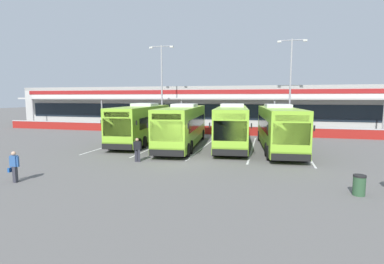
# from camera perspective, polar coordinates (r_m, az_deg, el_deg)

# --- Properties ---
(ground_plane) EXTENTS (200.00, 200.00, 0.00)m
(ground_plane) POSITION_cam_1_polar(r_m,az_deg,el_deg) (20.65, -0.93, -5.41)
(ground_plane) COLOR #605E5B
(terminal_building) EXTENTS (70.00, 13.00, 6.00)m
(terminal_building) POSITION_cam_1_polar(r_m,az_deg,el_deg) (46.68, 7.97, 5.07)
(terminal_building) COLOR #B7B7B2
(terminal_building) RESTS_ON ground
(red_barrier_wall) EXTENTS (60.00, 0.40, 1.10)m
(red_barrier_wall) POSITION_cam_1_polar(r_m,az_deg,el_deg) (34.58, 5.51, 0.44)
(red_barrier_wall) COLOR maroon
(red_barrier_wall) RESTS_ON ground
(coach_bus_leftmost) EXTENTS (3.92, 12.34, 3.78)m
(coach_bus_leftmost) POSITION_cam_1_polar(r_m,az_deg,el_deg) (28.88, -9.72, 1.58)
(coach_bus_leftmost) COLOR #8CC633
(coach_bus_leftmost) RESTS_ON ground
(coach_bus_left_centre) EXTENTS (3.92, 12.34, 3.78)m
(coach_bus_left_centre) POSITION_cam_1_polar(r_m,az_deg,el_deg) (25.93, -1.81, 1.09)
(coach_bus_left_centre) COLOR #8CC633
(coach_bus_left_centre) RESTS_ON ground
(coach_bus_centre) EXTENTS (3.92, 12.34, 3.78)m
(coach_bus_centre) POSITION_cam_1_polar(r_m,az_deg,el_deg) (26.31, 7.80, 1.11)
(coach_bus_centre) COLOR #8CC633
(coach_bus_centre) RESTS_ON ground
(coach_bus_right_centre) EXTENTS (3.92, 12.34, 3.78)m
(coach_bus_right_centre) POSITION_cam_1_polar(r_m,az_deg,el_deg) (25.50, 16.56, 0.71)
(coach_bus_right_centre) COLOR #8CC633
(coach_bus_right_centre) RESTS_ON ground
(bay_stripe_far_west) EXTENTS (0.14, 13.00, 0.01)m
(bay_stripe_far_west) POSITION_cam_1_polar(r_m,az_deg,el_deg) (29.27, -13.74, -1.97)
(bay_stripe_far_west) COLOR silver
(bay_stripe_far_west) RESTS_ON ground
(bay_stripe_west) EXTENTS (0.14, 13.00, 0.01)m
(bay_stripe_west) POSITION_cam_1_polar(r_m,az_deg,el_deg) (27.54, -6.02, -2.35)
(bay_stripe_west) COLOR silver
(bay_stripe_west) RESTS_ON ground
(bay_stripe_mid_west) EXTENTS (0.14, 13.00, 0.01)m
(bay_stripe_mid_west) POSITION_cam_1_polar(r_m,az_deg,el_deg) (26.37, 2.56, -2.73)
(bay_stripe_mid_west) COLOR silver
(bay_stripe_mid_west) RESTS_ON ground
(bay_stripe_centre) EXTENTS (0.14, 13.00, 0.01)m
(bay_stripe_centre) POSITION_cam_1_polar(r_m,az_deg,el_deg) (25.84, 11.72, -3.06)
(bay_stripe_centre) COLOR silver
(bay_stripe_centre) RESTS_ON ground
(bay_stripe_mid_east) EXTENTS (0.14, 13.00, 0.01)m
(bay_stripe_mid_east) POSITION_cam_1_polar(r_m,az_deg,el_deg) (25.99, 21.02, -3.32)
(bay_stripe_mid_east) COLOR silver
(bay_stripe_mid_east) RESTS_ON ground
(pedestrian_with_handbag) EXTENTS (0.62, 0.30, 1.62)m
(pedestrian_with_handbag) POSITION_cam_1_polar(r_m,az_deg,el_deg) (17.64, -31.43, -5.67)
(pedestrian_with_handbag) COLOR #33333D
(pedestrian_with_handbag) RESTS_ON ground
(pedestrian_child) EXTENTS (0.47, 0.42, 1.62)m
(pedestrian_child) POSITION_cam_1_polar(r_m,az_deg,el_deg) (20.16, -10.66, -3.29)
(pedestrian_child) COLOR #33333D
(pedestrian_child) RESTS_ON ground
(lamp_post_west) EXTENTS (3.24, 0.28, 11.00)m
(lamp_post_west) POSITION_cam_1_polar(r_m,az_deg,el_deg) (38.58, -5.94, 9.62)
(lamp_post_west) COLOR #9E9EA3
(lamp_post_west) RESTS_ON ground
(lamp_post_centre) EXTENTS (3.24, 0.28, 11.00)m
(lamp_post_centre) POSITION_cam_1_polar(r_m,az_deg,el_deg) (36.15, 18.71, 9.49)
(lamp_post_centre) COLOR #9E9EA3
(lamp_post_centre) RESTS_ON ground
(litter_bin) EXTENTS (0.54, 0.54, 0.93)m
(litter_bin) POSITION_cam_1_polar(r_m,az_deg,el_deg) (15.18, 29.89, -9.00)
(litter_bin) COLOR #2D5133
(litter_bin) RESTS_ON ground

